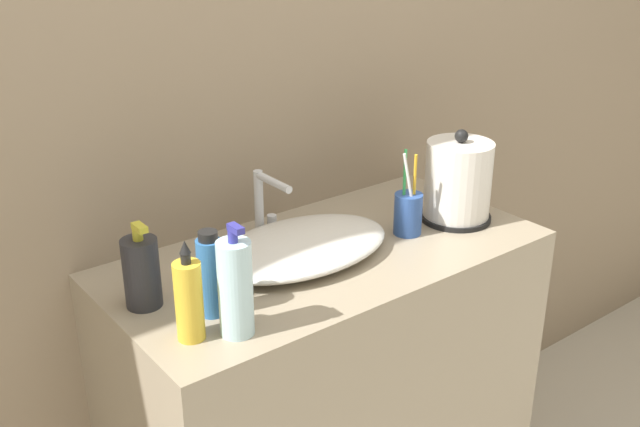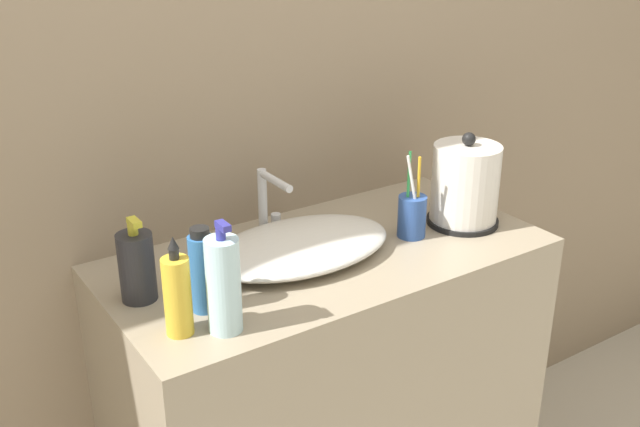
{
  "view_description": "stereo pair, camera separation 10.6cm",
  "coord_description": "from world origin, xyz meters",
  "px_view_note": "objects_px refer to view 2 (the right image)",
  "views": [
    {
      "loc": [
        -0.94,
        -0.94,
        1.67
      ],
      "look_at": [
        -0.02,
        0.25,
        1.02
      ],
      "focal_mm": 42.0,
      "sensor_mm": 36.0,
      "label": 1
    },
    {
      "loc": [
        -0.86,
        -1.0,
        1.67
      ],
      "look_at": [
        -0.02,
        0.25,
        1.02
      ],
      "focal_mm": 42.0,
      "sensor_mm": 36.0,
      "label": 2
    }
  ],
  "objects_px": {
    "electric_kettle": "(465,187)",
    "toothbrush_cup": "(412,215)",
    "shampoo_bottle": "(177,295)",
    "hand_cream_bottle": "(202,271)",
    "faucet": "(268,199)",
    "mouthwash_bottle": "(137,266)",
    "lotion_bottle": "(224,285)"
  },
  "relations": [
    {
      "from": "faucet",
      "to": "shampoo_bottle",
      "type": "relative_size",
      "value": 0.82
    },
    {
      "from": "shampoo_bottle",
      "to": "electric_kettle",
      "type": "bearing_deg",
      "value": 5.77
    },
    {
      "from": "electric_kettle",
      "to": "toothbrush_cup",
      "type": "relative_size",
      "value": 1.12
    },
    {
      "from": "toothbrush_cup",
      "to": "mouthwash_bottle",
      "type": "distance_m",
      "value": 0.65
    },
    {
      "from": "lotion_bottle",
      "to": "hand_cream_bottle",
      "type": "bearing_deg",
      "value": 90.52
    },
    {
      "from": "toothbrush_cup",
      "to": "shampoo_bottle",
      "type": "distance_m",
      "value": 0.64
    },
    {
      "from": "lotion_bottle",
      "to": "hand_cream_bottle",
      "type": "height_order",
      "value": "lotion_bottle"
    },
    {
      "from": "toothbrush_cup",
      "to": "hand_cream_bottle",
      "type": "xyz_separation_m",
      "value": [
        -0.56,
        -0.04,
        0.03
      ]
    },
    {
      "from": "faucet",
      "to": "shampoo_bottle",
      "type": "xyz_separation_m",
      "value": [
        -0.35,
        -0.28,
        -0.01
      ]
    },
    {
      "from": "electric_kettle",
      "to": "shampoo_bottle",
      "type": "relative_size",
      "value": 1.18
    },
    {
      "from": "electric_kettle",
      "to": "toothbrush_cup",
      "type": "xyz_separation_m",
      "value": [
        -0.15,
        0.01,
        -0.04
      ]
    },
    {
      "from": "toothbrush_cup",
      "to": "lotion_bottle",
      "type": "height_order",
      "value": "lotion_bottle"
    },
    {
      "from": "electric_kettle",
      "to": "toothbrush_cup",
      "type": "bearing_deg",
      "value": 175.66
    },
    {
      "from": "faucet",
      "to": "shampoo_bottle",
      "type": "height_order",
      "value": "shampoo_bottle"
    },
    {
      "from": "shampoo_bottle",
      "to": "mouthwash_bottle",
      "type": "relative_size",
      "value": 1.1
    },
    {
      "from": "faucet",
      "to": "lotion_bottle",
      "type": "bearing_deg",
      "value": -131.03
    },
    {
      "from": "shampoo_bottle",
      "to": "toothbrush_cup",
      "type": "bearing_deg",
      "value": 8.22
    },
    {
      "from": "mouthwash_bottle",
      "to": "electric_kettle",
      "type": "bearing_deg",
      "value": -5.91
    },
    {
      "from": "faucet",
      "to": "shampoo_bottle",
      "type": "distance_m",
      "value": 0.45
    },
    {
      "from": "toothbrush_cup",
      "to": "faucet",
      "type": "bearing_deg",
      "value": 144.95
    },
    {
      "from": "mouthwash_bottle",
      "to": "hand_cream_bottle",
      "type": "height_order",
      "value": "mouthwash_bottle"
    },
    {
      "from": "electric_kettle",
      "to": "mouthwash_bottle",
      "type": "relative_size",
      "value": 1.31
    },
    {
      "from": "toothbrush_cup",
      "to": "hand_cream_bottle",
      "type": "distance_m",
      "value": 0.56
    },
    {
      "from": "shampoo_bottle",
      "to": "mouthwash_bottle",
      "type": "bearing_deg",
      "value": 95.38
    },
    {
      "from": "faucet",
      "to": "mouthwash_bottle",
      "type": "distance_m",
      "value": 0.39
    },
    {
      "from": "faucet",
      "to": "shampoo_bottle",
      "type": "bearing_deg",
      "value": -141.29
    },
    {
      "from": "electric_kettle",
      "to": "toothbrush_cup",
      "type": "height_order",
      "value": "electric_kettle"
    },
    {
      "from": "lotion_bottle",
      "to": "shampoo_bottle",
      "type": "distance_m",
      "value": 0.08
    },
    {
      "from": "lotion_bottle",
      "to": "faucet",
      "type": "bearing_deg",
      "value": 48.97
    },
    {
      "from": "toothbrush_cup",
      "to": "hand_cream_bottle",
      "type": "relative_size",
      "value": 1.19
    },
    {
      "from": "faucet",
      "to": "electric_kettle",
      "type": "height_order",
      "value": "electric_kettle"
    },
    {
      "from": "mouthwash_bottle",
      "to": "hand_cream_bottle",
      "type": "bearing_deg",
      "value": -50.95
    }
  ]
}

